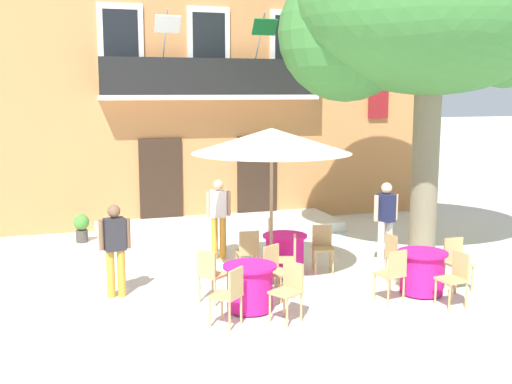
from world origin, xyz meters
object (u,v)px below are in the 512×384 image
Objects in this scene: cafe_chair_near_tree_2 at (289,257)px; cafe_chair_front_3 at (211,272)px; cafe_chair_middle_1 at (393,272)px; ground_planter_left at (82,226)px; cafe_chair_front_0 at (230,293)px; cafe_chair_near_tree_0 at (275,238)px; cafe_chair_middle_0 at (396,254)px; cafe_umbrella at (272,141)px; cafe_chair_middle_2 at (455,276)px; pedestrian_near_entrance at (115,245)px; cafe_chair_front_1 at (289,287)px; cafe_chair_near_tree_3 at (323,245)px; pedestrian_mid_plaza at (219,214)px; cafe_chair_front_2 at (276,268)px; cafe_table_near_tree at (285,253)px; cafe_table_middle at (422,272)px; pedestrian_by_tree at (386,219)px; plane_tree at (426,17)px; cafe_chair_middle_3 at (456,260)px; cafe_chair_near_tree_1 at (248,250)px; cafe_table_front at (250,287)px.

cafe_chair_front_3 is (-1.59, -0.54, 0.00)m from cafe_chair_near_tree_2.
cafe_chair_middle_1 reaches higher than ground_planter_left.
cafe_chair_near_tree_0 is at bearing 59.75° from cafe_chair_front_0.
cafe_chair_middle_0 is 3.10m from cafe_umbrella.
cafe_chair_middle_2 is 0.56× the size of pedestrian_near_entrance.
cafe_chair_middle_2 and cafe_chair_front_1 have the same top height.
cafe_chair_near_tree_3 is 1.00× the size of cafe_chair_front_3.
pedestrian_mid_plaza is at bearing 136.11° from cafe_chair_middle_0.
cafe_chair_middle_2 is (0.87, -0.50, 0.00)m from cafe_chair_middle_1.
cafe_chair_front_2 is (-2.65, 1.30, 0.00)m from cafe_chair_middle_2.
cafe_table_near_tree is 2.66m from cafe_table_middle.
cafe_chair_near_tree_2 is at bearing 132.00° from cafe_chair_middle_1.
pedestrian_by_tree is at bearing 16.98° from cafe_chair_front_3.
cafe_chair_middle_1 and cafe_chair_front_2 have the same top height.
plane_tree is 4.02× the size of pedestrian_by_tree.
cafe_chair_front_0 reaches higher than cafe_table_middle.
cafe_chair_near_tree_3 is at bearing 120.89° from cafe_table_middle.
cafe_chair_near_tree_2 reaches higher than cafe_table_near_tree.
cafe_chair_middle_3 reaches higher than cafe_table_middle.
cafe_umbrella is (-1.17, -0.31, 2.08)m from cafe_chair_near_tree_3.
cafe_chair_front_2 is at bearing -116.09° from cafe_table_near_tree.
cafe_chair_near_tree_2 and cafe_chair_front_2 have the same top height.
cafe_chair_middle_1 is 0.31× the size of cafe_umbrella.
ground_planter_left is (-6.22, 5.66, -0.15)m from cafe_chair_middle_3.
pedestrian_near_entrance reaches higher than cafe_chair_near_tree_2.
cafe_table_near_tree is at bearing 63.91° from cafe_chair_front_2.
cafe_chair_near_tree_2 and cafe_chair_front_3 have the same top height.
cafe_chair_near_tree_1 is 1.35m from cafe_chair_front_2.
cafe_umbrella is (0.24, 0.94, 2.08)m from cafe_chair_front_2.
cafe_chair_front_3 is 1.72m from pedestrian_near_entrance.
cafe_chair_middle_0 reaches higher than cafe_table_middle.
cafe_chair_middle_3 reaches higher than cafe_table_near_tree.
pedestrian_by_tree is (0.16, 2.60, 0.43)m from cafe_chair_middle_2.
cafe_chair_middle_1 is at bearing 7.69° from cafe_chair_front_1.
cafe_chair_near_tree_0 reaches higher than cafe_table_front.
pedestrian_by_tree is at bearing 70.37° from cafe_chair_middle_0.
cafe_chair_front_1 reaches higher than cafe_table_front.
cafe_chair_middle_1 is 1.96m from cafe_chair_front_1.
cafe_chair_front_1 and cafe_chair_front_3 have the same top height.
cafe_chair_middle_1 is 0.54× the size of pedestrian_by_tree.
cafe_chair_middle_3 is at bearing -13.37° from pedestrian_near_entrance.
cafe_chair_near_tree_0 and cafe_chair_middle_1 have the same top height.
plane_tree is 6.74m from cafe_table_front.
cafe_chair_middle_3 is (1.83, -1.73, 0.00)m from cafe_chair_near_tree_3.
cafe_chair_middle_0 is 2.86m from cafe_chair_front_1.
cafe_umbrella is 1.72× the size of pedestrian_mid_plaza.
cafe_chair_front_0 is 6.48m from ground_planter_left.
cafe_umbrella is at bearing 58.70° from cafe_table_front.
cafe_chair_front_3 is (-1.03, -1.25, 0.00)m from cafe_chair_near_tree_1.
cafe_chair_near_tree_1 is at bearing 130.93° from cafe_chair_middle_1.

